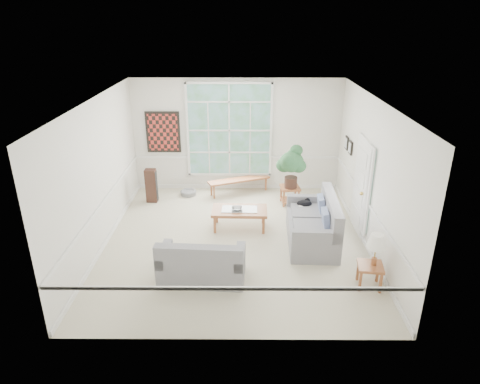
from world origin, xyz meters
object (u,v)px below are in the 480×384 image
coffee_table (239,219)px  loveseat_front (202,258)px  loveseat_right (312,220)px  side_table (369,276)px  end_table (290,195)px

coffee_table → loveseat_front: bearing=-106.9°
loveseat_right → coffee_table: size_ratio=1.52×
loveseat_right → coffee_table: bearing=160.4°
loveseat_front → side_table: bearing=-1.0°
loveseat_right → loveseat_front: loveseat_right is taller
end_table → side_table: (1.05, -3.58, -0.01)m
loveseat_right → side_table: (0.79, -1.62, -0.28)m
loveseat_right → coffee_table: 1.67m
loveseat_front → side_table: size_ratio=3.50×
loveseat_front → side_table: loveseat_front is taller
loveseat_front → end_table: bearing=63.4°
side_table → coffee_table: bearing=136.0°
side_table → loveseat_right: bearing=116.0°
loveseat_front → coffee_table: 2.12m
loveseat_front → end_table: (1.93, 3.34, -0.18)m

